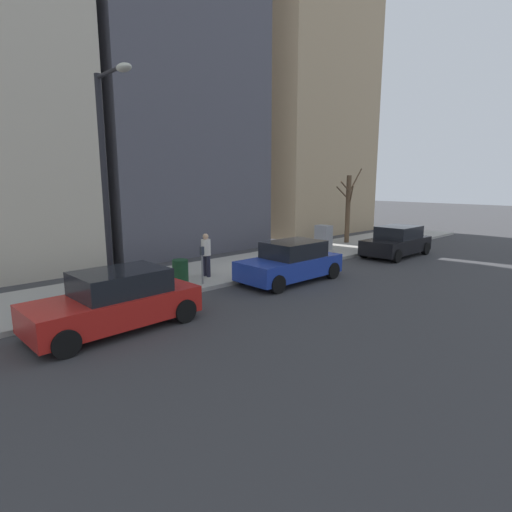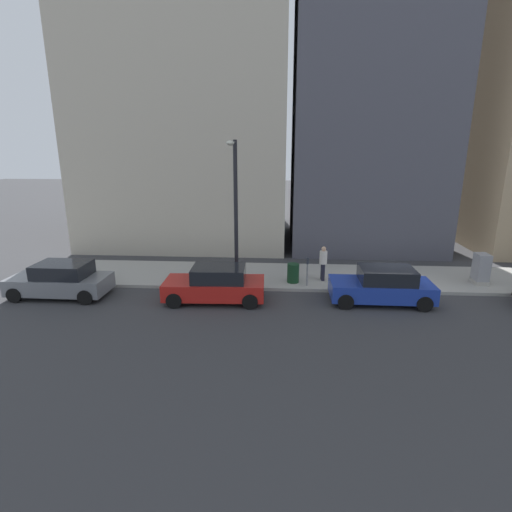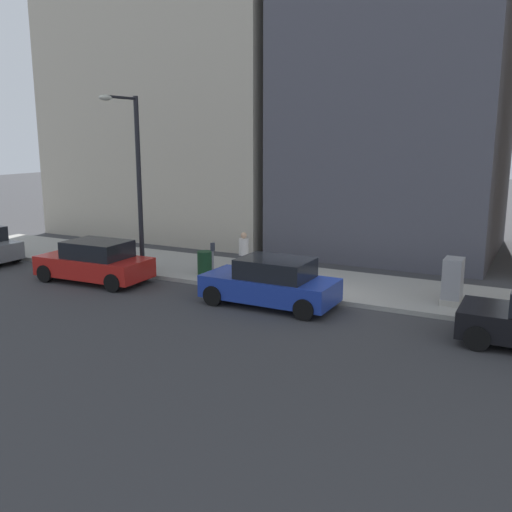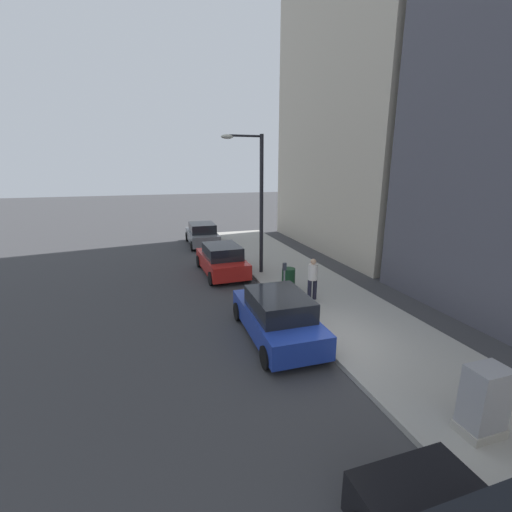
{
  "view_description": "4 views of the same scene",
  "coord_description": "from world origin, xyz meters",
  "views": [
    {
      "loc": [
        -10.89,
        11.83,
        3.75
      ],
      "look_at": [
        0.07,
        1.48,
        0.93
      ],
      "focal_mm": 28.0,
      "sensor_mm": 36.0,
      "label": 1
    },
    {
      "loc": [
        -17.09,
        4.94,
        6.41
      ],
      "look_at": [
        1.96,
        6.19,
        1.11
      ],
      "focal_mm": 28.0,
      "sensor_mm": 36.0,
      "label": 2
    },
    {
      "loc": [
        -16.49,
        -6.86,
        5.23
      ],
      "look_at": [
        1.39,
        2.48,
        0.96
      ],
      "focal_mm": 40.0,
      "sensor_mm": 36.0,
      "label": 3
    },
    {
      "loc": [
        -4.59,
        -8.44,
        5.25
      ],
      "look_at": [
        -0.08,
        5.87,
        1.3
      ],
      "focal_mm": 24.0,
      "sensor_mm": 36.0,
      "label": 4
    }
  ],
  "objects": [
    {
      "name": "parking_meter",
      "position": [
        0.45,
        3.74,
        0.98
      ],
      "size": [
        0.14,
        0.1,
        1.35
      ],
      "color": "slate",
      "rests_on": "sidewalk"
    },
    {
      "name": "parked_car_red",
      "position": [
        -1.29,
        7.69,
        0.74
      ],
      "size": [
        2.05,
        4.26,
        1.52
      ],
      "rotation": [
        0.0,
        0.0,
        0.03
      ],
      "color": "red",
      "rests_on": "ground"
    },
    {
      "name": "pedestrian_near_meter",
      "position": [
        1.31,
        2.94,
        1.09
      ],
      "size": [
        0.4,
        0.36,
        1.66
      ],
      "rotation": [
        0.0,
        0.0,
        0.09
      ],
      "color": "#1E1E2D",
      "rests_on": "sidewalk"
    },
    {
      "name": "sidewalk",
      "position": [
        2.0,
        0.0,
        0.07
      ],
      "size": [
        4.0,
        36.0,
        0.15
      ],
      "primitive_type": "cube",
      "color": "#9E9B93",
      "rests_on": "ground"
    },
    {
      "name": "ground_plane",
      "position": [
        0.0,
        0.0,
        0.0
      ],
      "size": [
        120.0,
        120.0,
        0.0
      ],
      "primitive_type": "plane",
      "color": "#38383A"
    },
    {
      "name": "streetlamp",
      "position": [
        0.28,
        7.0,
        4.02
      ],
      "size": [
        1.97,
        0.32,
        6.5
      ],
      "color": "black",
      "rests_on": "sidewalk"
    },
    {
      "name": "trash_bin",
      "position": [
        0.9,
        4.36,
        0.6
      ],
      "size": [
        0.56,
        0.56,
        0.9
      ],
      "primitive_type": "cylinder",
      "color": "#14381E",
      "rests_on": "sidewalk"
    },
    {
      "name": "parked_car_blue",
      "position": [
        -1.02,
        0.69,
        0.74
      ],
      "size": [
        1.96,
        4.22,
        1.52
      ],
      "rotation": [
        0.0,
        0.0,
        -0.01
      ],
      "color": "#1E389E",
      "rests_on": "ground"
    },
    {
      "name": "utility_box",
      "position": [
        1.3,
        -4.38,
        0.85
      ],
      "size": [
        0.83,
        0.61,
        1.43
      ],
      "color": "#A8A399",
      "rests_on": "sidewalk"
    }
  ]
}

